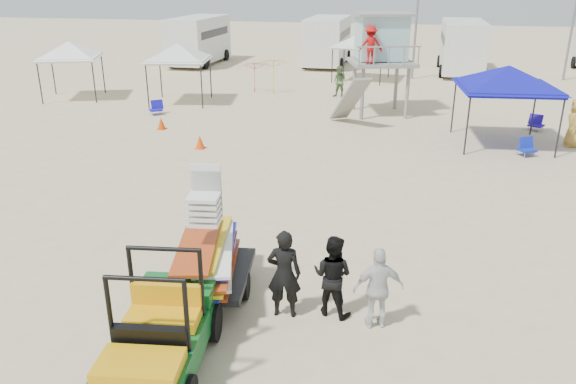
% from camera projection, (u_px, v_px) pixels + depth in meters
% --- Properties ---
extents(ground, '(140.00, 140.00, 0.00)m').
position_uv_depth(ground, '(228.00, 309.00, 10.61)').
color(ground, beige).
rests_on(ground, ground).
extents(utility_cart, '(1.60, 2.71, 1.95)m').
position_uv_depth(utility_cart, '(158.00, 324.00, 8.59)').
color(utility_cart, '#0E5B1F').
rests_on(utility_cart, ground).
extents(surf_trailer, '(1.67, 2.70, 2.38)m').
position_uv_depth(surf_trailer, '(210.00, 252.00, 10.70)').
color(surf_trailer, black).
rests_on(surf_trailer, ground).
extents(man_left, '(0.67, 0.48, 1.71)m').
position_uv_depth(man_left, '(284.00, 274.00, 10.16)').
color(man_left, black).
rests_on(man_left, ground).
extents(man_mid, '(0.89, 0.77, 1.57)m').
position_uv_depth(man_mid, '(332.00, 276.00, 10.24)').
color(man_mid, black).
rests_on(man_mid, ground).
extents(man_right, '(0.98, 0.65, 1.55)m').
position_uv_depth(man_right, '(378.00, 288.00, 9.84)').
color(man_right, silver).
rests_on(man_right, ground).
extents(lifeguard_tower, '(3.35, 3.35, 4.32)m').
position_uv_depth(lifeguard_tower, '(381.00, 41.00, 24.68)').
color(lifeguard_tower, gray).
rests_on(lifeguard_tower, ground).
extents(canopy_blue, '(3.54, 3.54, 3.32)m').
position_uv_depth(canopy_blue, '(509.00, 69.00, 20.09)').
color(canopy_blue, black).
rests_on(canopy_blue, ground).
extents(canopy_white_a, '(3.21, 3.21, 3.30)m').
position_uv_depth(canopy_white_a, '(178.00, 46.00, 27.04)').
color(canopy_white_a, black).
rests_on(canopy_white_a, ground).
extents(canopy_white_b, '(3.49, 3.49, 3.27)m').
position_uv_depth(canopy_white_b, '(68.00, 44.00, 28.03)').
color(canopy_white_b, black).
rests_on(canopy_white_b, ground).
extents(canopy_white_c, '(3.36, 3.36, 3.23)m').
position_uv_depth(canopy_white_c, '(363.00, 35.00, 33.17)').
color(canopy_white_c, black).
rests_on(canopy_white_c, ground).
extents(umbrella_a, '(2.00, 2.03, 1.64)m').
position_uv_depth(umbrella_a, '(254.00, 77.00, 30.20)').
color(umbrella_a, red).
rests_on(umbrella_a, ground).
extents(umbrella_b, '(2.87, 2.86, 1.85)m').
position_uv_depth(umbrella_b, '(274.00, 76.00, 29.90)').
color(umbrella_b, gold).
rests_on(umbrella_b, ground).
extents(cone_near, '(0.34, 0.34, 0.50)m').
position_uv_depth(cone_near, '(200.00, 142.00, 20.46)').
color(cone_near, '#EE4207').
rests_on(cone_near, ground).
extents(cone_far, '(0.34, 0.34, 0.50)m').
position_uv_depth(cone_far, '(161.00, 123.00, 23.06)').
color(cone_far, '#DA3F06').
rests_on(cone_far, ground).
extents(beach_chair_a, '(0.73, 0.84, 0.64)m').
position_uv_depth(beach_chair_a, '(157.00, 107.00, 25.57)').
color(beach_chair_a, '#1810B7').
rests_on(beach_chair_a, ground).
extents(beach_chair_b, '(0.72, 0.80, 0.64)m').
position_uv_depth(beach_chair_b, '(526.00, 147.00, 19.68)').
color(beach_chair_b, '#1025B1').
rests_on(beach_chair_b, ground).
extents(beach_chair_c, '(0.72, 0.80, 0.64)m').
position_uv_depth(beach_chair_c, '(536.00, 122.00, 22.92)').
color(beach_chair_c, '#210E99').
rests_on(beach_chair_c, ground).
extents(rv_far_left, '(2.64, 6.80, 3.25)m').
position_uv_depth(rv_far_left, '(199.00, 38.00, 39.72)').
color(rv_far_left, silver).
rests_on(rv_far_left, ground).
extents(rv_mid_left, '(2.65, 6.50, 3.25)m').
position_uv_depth(rv_mid_left, '(327.00, 39.00, 39.26)').
color(rv_mid_left, silver).
rests_on(rv_mid_left, ground).
extents(rv_mid_right, '(2.64, 7.00, 3.25)m').
position_uv_depth(rv_mid_right, '(462.00, 44.00, 36.08)').
color(rv_mid_right, silver).
rests_on(rv_mid_right, ground).
extents(light_pole_left, '(0.14, 0.14, 8.00)m').
position_uv_depth(light_pole_left, '(417.00, 11.00, 33.16)').
color(light_pole_left, slate).
rests_on(light_pole_left, ground).
extents(light_pole_right, '(0.14, 0.14, 8.00)m').
position_uv_depth(light_pole_right, '(575.00, 11.00, 32.71)').
color(light_pole_right, slate).
rests_on(light_pole_right, ground).
extents(distant_beachgoers, '(10.40, 7.99, 1.77)m').
position_uv_depth(distant_beachgoers, '(444.00, 100.00, 24.52)').
color(distant_beachgoers, '#5B7848').
rests_on(distant_beachgoers, ground).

